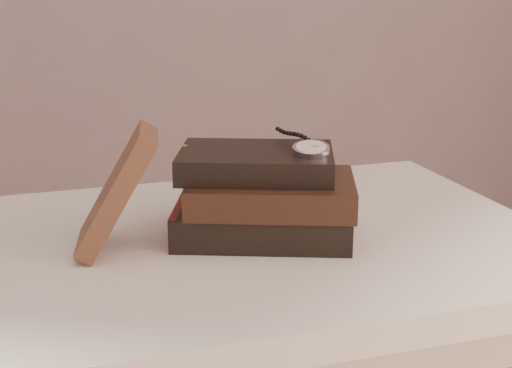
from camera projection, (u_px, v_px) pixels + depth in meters
name	position (u px, v px, depth m)	size (l,w,h in m)	color
table	(193.00, 303.00, 1.07)	(1.00, 0.60, 0.75)	silver
book_stack	(264.00, 197.00, 1.05)	(0.28, 0.24, 0.12)	black
journal	(117.00, 191.00, 0.99)	(0.03, 0.11, 0.18)	#46271B
pocket_watch	(309.00, 148.00, 1.02)	(0.06, 0.16, 0.02)	silver
eyeglasses	(208.00, 172.00, 1.13)	(0.13, 0.14, 0.05)	silver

